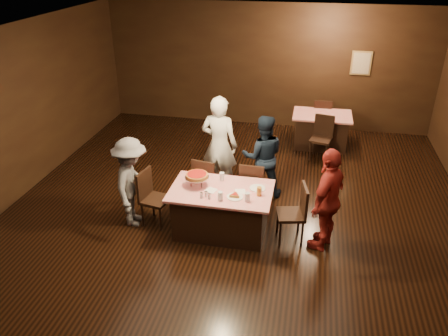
{
  "coord_description": "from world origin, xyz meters",
  "views": [
    {
      "loc": [
        1.09,
        -5.65,
        4.2
      ],
      "look_at": [
        -0.15,
        0.42,
        1.0
      ],
      "focal_mm": 35.0,
      "sensor_mm": 36.0,
      "label": 1
    }
  ],
  "objects": [
    {
      "name": "back_table",
      "position": [
        1.41,
        3.87,
        0.39
      ],
      "size": [
        1.3,
        0.9,
        0.77
      ],
      "primitive_type": "cube",
      "color": "red",
      "rests_on": "ground"
    },
    {
      "name": "diner_navy_hoodie",
      "position": [
        0.36,
        1.41,
        0.78
      ],
      "size": [
        0.86,
        0.73,
        1.56
      ],
      "primitive_type": "imported",
      "rotation": [
        0.0,
        0.0,
        3.34
      ],
      "color": "black",
      "rests_on": "ground"
    },
    {
      "name": "chair_back_near",
      "position": [
        1.41,
        3.17,
        0.47
      ],
      "size": [
        0.5,
        0.5,
        0.95
      ],
      "primitive_type": "cube",
      "rotation": [
        0.0,
        0.0,
        -0.22
      ],
      "color": "black",
      "rests_on": "ground"
    },
    {
      "name": "diner_red_shirt",
      "position": [
        1.49,
        0.06,
        0.82
      ],
      "size": [
        0.76,
        1.05,
        1.65
      ],
      "primitive_type": "imported",
      "rotation": [
        0.0,
        0.0,
        -1.99
      ],
      "color": "maroon",
      "rests_on": "ground"
    },
    {
      "name": "chair_far_right",
      "position": [
        0.27,
        0.87,
        0.47
      ],
      "size": [
        0.44,
        0.44,
        0.95
      ],
      "primitive_type": "cube",
      "rotation": [
        0.0,
        0.0,
        3.1
      ],
      "color": "black",
      "rests_on": "ground"
    },
    {
      "name": "napkin_left",
      "position": [
        -0.28,
        0.07,
        0.77
      ],
      "size": [
        0.21,
        0.21,
        0.01
      ],
      "primitive_type": "cube",
      "rotation": [
        0.0,
        0.0,
        -0.35
      ],
      "color": "white",
      "rests_on": "main_table"
    },
    {
      "name": "chair_end_right",
      "position": [
        0.97,
        0.12,
        0.47
      ],
      "size": [
        0.5,
        0.5,
        0.95
      ],
      "primitive_type": "cube",
      "rotation": [
        0.0,
        0.0,
        -1.36
      ],
      "color": "black",
      "rests_on": "ground"
    },
    {
      "name": "chair_back_far",
      "position": [
        1.41,
        4.47,
        0.47
      ],
      "size": [
        0.43,
        0.43,
        0.95
      ],
      "primitive_type": "cube",
      "rotation": [
        0.0,
        0.0,
        3.17
      ],
      "color": "black",
      "rests_on": "ground"
    },
    {
      "name": "plate_with_slice",
      "position": [
        0.12,
        -0.06,
        0.8
      ],
      "size": [
        0.25,
        0.25,
        0.06
      ],
      "color": "white",
      "rests_on": "main_table"
    },
    {
      "name": "diner_grey_knit",
      "position": [
        -1.6,
        0.07,
        0.76
      ],
      "size": [
        0.7,
        1.06,
        1.53
      ],
      "primitive_type": "imported",
      "rotation": [
        0.0,
        0.0,
        1.71
      ],
      "color": "slate",
      "rests_on": "ground"
    },
    {
      "name": "room",
      "position": [
        0.0,
        0.01,
        2.14
      ],
      "size": [
        10.0,
        10.04,
        3.02
      ],
      "color": "black",
      "rests_on": "ground"
    },
    {
      "name": "plate_empty",
      "position": [
        0.42,
        0.27,
        0.78
      ],
      "size": [
        0.25,
        0.25,
        0.01
      ],
      "primitive_type": "cylinder",
      "color": "white",
      "rests_on": "main_table"
    },
    {
      "name": "glass_back",
      "position": [
        -0.18,
        0.42,
        0.84
      ],
      "size": [
        0.08,
        0.08,
        0.14
      ],
      "primitive_type": "cylinder",
      "color": "silver",
      "rests_on": "main_table"
    },
    {
      "name": "glass_amber",
      "position": [
        0.47,
        0.07,
        0.84
      ],
      "size": [
        0.08,
        0.08,
        0.14
      ],
      "primitive_type": "cylinder",
      "color": "#BF7F26",
      "rests_on": "main_table"
    },
    {
      "name": "condiments",
      "position": [
        -0.31,
        -0.17,
        0.82
      ],
      "size": [
        0.17,
        0.1,
        0.09
      ],
      "color": "silver",
      "rests_on": "main_table"
    },
    {
      "name": "glass_front_right",
      "position": [
        0.32,
        -0.13,
        0.84
      ],
      "size": [
        0.08,
        0.08,
        0.14
      ],
      "primitive_type": "cylinder",
      "color": "silver",
      "rests_on": "main_table"
    },
    {
      "name": "chair_end_left",
      "position": [
        -1.23,
        0.12,
        0.47
      ],
      "size": [
        0.49,
        0.49,
        0.95
      ],
      "primitive_type": "cube",
      "rotation": [
        0.0,
        0.0,
        1.37
      ],
      "color": "black",
      "rests_on": "ground"
    },
    {
      "name": "main_table",
      "position": [
        -0.13,
        0.12,
        0.39
      ],
      "size": [
        1.6,
        1.0,
        0.77
      ],
      "primitive_type": "cube",
      "color": "red",
      "rests_on": "ground"
    },
    {
      "name": "pizza_stand",
      "position": [
        -0.53,
        0.17,
        0.95
      ],
      "size": [
        0.38,
        0.38,
        0.22
      ],
      "color": "black",
      "rests_on": "main_table"
    },
    {
      "name": "chair_far_left",
      "position": [
        -0.53,
        0.87,
        0.47
      ],
      "size": [
        0.49,
        0.49,
        0.95
      ],
      "primitive_type": "cube",
      "rotation": [
        0.0,
        0.0,
        2.95
      ],
      "color": "black",
      "rests_on": "ground"
    },
    {
      "name": "napkin_center",
      "position": [
        0.17,
        0.12,
        0.77
      ],
      "size": [
        0.19,
        0.19,
        0.01
      ],
      "primitive_type": "cube",
      "rotation": [
        0.0,
        0.0,
        0.21
      ],
      "color": "white",
      "rests_on": "main_table"
    },
    {
      "name": "diner_white_jacket",
      "position": [
        -0.44,
        1.41,
        0.93
      ],
      "size": [
        0.73,
        0.54,
        1.86
      ],
      "primitive_type": "imported",
      "rotation": [
        0.0,
        0.0,
        3.0
      ],
      "color": "white",
      "rests_on": "ground"
    },
    {
      "name": "glass_front_left",
      "position": [
        -0.08,
        -0.18,
        0.84
      ],
      "size": [
        0.08,
        0.08,
        0.14
      ],
      "primitive_type": "cylinder",
      "color": "silver",
      "rests_on": "main_table"
    }
  ]
}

